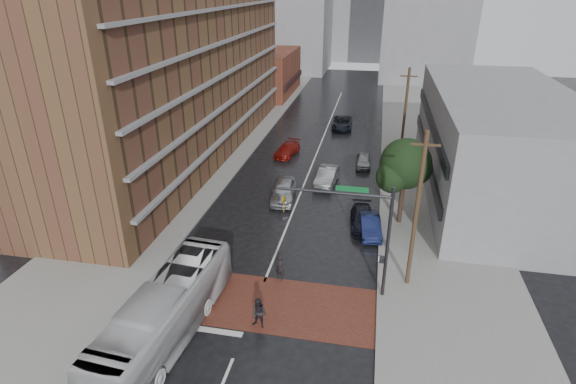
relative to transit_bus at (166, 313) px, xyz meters
The scene contains 22 objects.
ground 5.22m from the transit_bus, 40.02° to the left, with size 160.00×160.00×0.00m, color black.
crosswalk 5.54m from the transit_bus, 44.15° to the left, with size 14.00×5.00×0.02m, color brown.
sidewalk_west 29.27m from the transit_bus, 105.26° to the left, with size 9.00×90.00×0.15m, color gray.
sidewalk_east 32.12m from the transit_bus, 61.50° to the left, with size 9.00×90.00×0.15m, color gray.
apartment_block 31.58m from the transit_bus, 110.54° to the left, with size 10.00×44.00×28.00m, color brown.
storefront_west 57.81m from the transit_bus, 98.15° to the left, with size 8.00×16.00×7.00m, color brown.
building_east 30.97m from the transit_bus, 48.80° to the left, with size 11.00×26.00×9.00m, color gray.
distant_tower_center 98.82m from the transit_bus, 87.78° to the left, with size 12.00×10.00×24.00m, color gray.
street_tree 19.85m from the transit_bus, 51.02° to the left, with size 4.20×4.10×6.90m.
signal_mast 11.64m from the transit_bus, 30.54° to the left, with size 6.50×0.30×7.20m.
utility_pole_near 14.94m from the transit_bus, 29.72° to the left, with size 1.60×0.26×10.00m.
utility_pole_far 30.19m from the transit_bus, 65.13° to the left, with size 1.60×0.26×10.00m.
transit_bus is the anchor object (origin of this frame).
pedestrian_a 7.84m from the transit_bus, 52.53° to the left, with size 0.64×0.42×1.75m, color black.
pedestrian_b 4.89m from the transit_bus, 20.54° to the left, with size 0.89×0.69×1.83m, color black.
car_travel_a 17.79m from the transit_bus, 81.69° to the left, with size 1.99×4.95×1.69m, color #AFB3B7.
car_travel_b 22.45m from the transit_bus, 74.79° to the left, with size 1.64×4.71×1.55m, color #A6ABAE.
car_travel_c 28.51m from the transit_bus, 88.57° to the left, with size 1.81×4.45×1.29m, color maroon.
suv_travel 40.07m from the transit_bus, 81.80° to the left, with size 2.47×5.35×1.49m, color black.
car_parked_near 16.62m from the transit_bus, 52.48° to the left, with size 1.44×4.13×1.36m, color #141B46.
car_parked_mid 17.08m from the transit_bus, 56.08° to the left, with size 1.80×4.43×1.29m, color black.
car_parked_far 28.39m from the transit_bus, 71.48° to the left, with size 1.47×3.66×1.25m, color #939499.
Camera 1 is at (6.00, -20.00, 17.11)m, focal length 28.00 mm.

